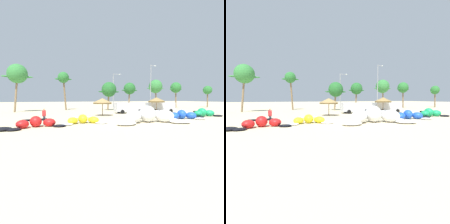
{
  "view_description": "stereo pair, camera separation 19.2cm",
  "coord_description": "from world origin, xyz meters",
  "views": [
    {
      "loc": [
        -7.81,
        -17.35,
        2.59
      ],
      "look_at": [
        0.66,
        2.0,
        1.0
      ],
      "focal_mm": 28.72,
      "sensor_mm": 36.0,
      "label": 1
    },
    {
      "loc": [
        -7.63,
        -17.43,
        2.59
      ],
      "look_at": [
        0.66,
        2.0,
        1.0
      ],
      "focal_mm": 28.72,
      "sensor_mm": 36.0,
      "label": 2
    }
  ],
  "objects": [
    {
      "name": "palm_right",
      "position": [
        29.17,
        22.11,
        5.61
      ],
      "size": [
        4.49,
        2.99,
        7.19
      ],
      "color": "brown",
      "rests_on": "ground"
    },
    {
      "name": "lamppost_west",
      "position": [
        10.81,
        23.97,
        5.0
      ],
      "size": [
        2.11,
        0.24,
        8.86
      ],
      "color": "gray",
      "rests_on": "ground"
    },
    {
      "name": "beach_umbrella_near_van",
      "position": [
        1.61,
        7.76,
        2.22
      ],
      "size": [
        2.9,
        2.9,
        2.64
      ],
      "color": "brown",
      "rests_on": "ground"
    },
    {
      "name": "person_near_kites",
      "position": [
        -6.9,
        1.62,
        0.82
      ],
      "size": [
        0.36,
        0.24,
        1.62
      ],
      "color": "#383842",
      "rests_on": "ground"
    },
    {
      "name": "parked_van",
      "position": [
        13.63,
        9.51,
        1.09
      ],
      "size": [
        5.33,
        2.57,
        1.84
      ],
      "color": "silver",
      "rests_on": "ground"
    },
    {
      "name": "palm_left",
      "position": [
        -10.49,
        21.09,
        7.19
      ],
      "size": [
        5.46,
        3.64,
        9.09
      ],
      "color": "#7F6647",
      "rests_on": "ground"
    },
    {
      "name": "palm_center_right",
      "position": [
        14.87,
        23.23,
        5.09
      ],
      "size": [
        4.55,
        3.04,
        6.68
      ],
      "color": "#7F6647",
      "rests_on": "ground"
    },
    {
      "name": "kite_left_of_center",
      "position": [
        -3.13,
        0.81,
        0.36
      ],
      "size": [
        5.06,
        2.49,
        0.93
      ],
      "color": "white",
      "rests_on": "ground"
    },
    {
      "name": "palm_rightmost",
      "position": [
        39.17,
        19.88,
        4.98
      ],
      "size": [
        3.75,
        2.5,
        6.35
      ],
      "color": "brown",
      "rests_on": "ground"
    },
    {
      "name": "palm_right_of_gap",
      "position": [
        22.05,
        21.97,
        5.77
      ],
      "size": [
        5.36,
        3.57,
        7.62
      ],
      "color": "#7F6647",
      "rests_on": "ground"
    },
    {
      "name": "beach_umbrella_middle",
      "position": [
        11.74,
        8.06,
        2.37
      ],
      "size": [
        2.95,
        2.95,
        2.81
      ],
      "color": "brown",
      "rests_on": "ground"
    },
    {
      "name": "kite_center",
      "position": [
        3.54,
        -1.4,
        0.69
      ],
      "size": [
        8.3,
        4.6,
        1.82
      ],
      "color": "white",
      "rests_on": "ground"
    },
    {
      "name": "kite_right",
      "position": [
        14.58,
        0.87,
        0.47
      ],
      "size": [
        5.66,
        2.74,
        1.22
      ],
      "color": "black",
      "rests_on": "ground"
    },
    {
      "name": "parked_car_second",
      "position": [
        7.61,
        10.58,
        1.09
      ],
      "size": [
        5.32,
        2.6,
        1.84
      ],
      "color": "silver",
      "rests_on": "ground"
    },
    {
      "name": "ground_plane",
      "position": [
        0.0,
        0.0,
        0.0
      ],
      "size": [
        260.0,
        260.0,
        0.0
      ],
      "primitive_type": "plane",
      "color": "beige"
    },
    {
      "name": "lamppost_west_center",
      "position": [
        19.36,
        20.27,
        6.03
      ],
      "size": [
        1.68,
        0.24,
        10.98
      ],
      "color": "gray",
      "rests_on": "ground"
    },
    {
      "name": "kite_left",
      "position": [
        -7.65,
        0.01,
        0.39
      ],
      "size": [
        5.11,
        2.71,
        1.01
      ],
      "color": "black",
      "rests_on": "ground"
    },
    {
      "name": "kite_right_of_center",
      "position": [
        9.36,
        -0.38,
        0.45
      ],
      "size": [
        5.32,
        2.89,
        1.17
      ],
      "color": "white",
      "rests_on": "ground"
    },
    {
      "name": "palm_center_left",
      "position": [
        7.5,
        19.29,
        4.54
      ],
      "size": [
        4.92,
        3.28,
        6.24
      ],
      "color": "#7F6647",
      "rests_on": "ground"
    },
    {
      "name": "palm_left_of_gap",
      "position": [
        -1.6,
        23.79,
        7.05
      ],
      "size": [
        3.69,
        2.46,
        8.5
      ],
      "color": "brown",
      "rests_on": "ground"
    }
  ]
}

